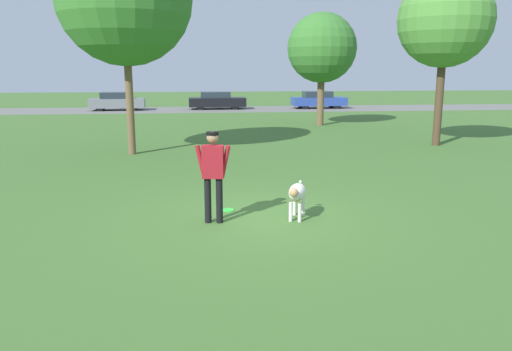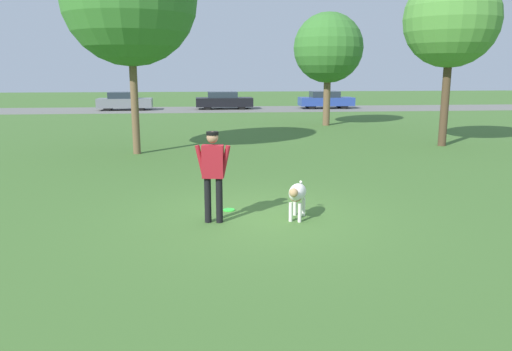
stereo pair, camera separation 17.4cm
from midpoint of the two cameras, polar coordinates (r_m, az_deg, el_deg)
ground_plane at (r=10.02m, az=0.47°, el=-4.78°), size 120.00×120.00×0.00m
far_road_strip at (r=37.83m, az=-4.22°, el=7.54°), size 120.00×6.00×0.01m
person at (r=9.47m, az=-4.41°, el=0.75°), size 0.68×0.28×1.77m
dog at (r=9.81m, az=5.23°, el=-2.11°), size 0.56×1.04×0.71m
frisbee at (r=10.52m, az=-2.64°, el=-3.94°), size 0.25×0.25×0.02m
tree_far_right at (r=26.94m, az=8.45°, el=14.21°), size 3.60×3.60×5.83m
tree_near_right at (r=20.70m, az=21.66°, el=16.18°), size 3.52×3.52×6.49m
parked_car_grey at (r=38.15m, az=-14.66°, el=8.20°), size 3.98×1.81×1.33m
parked_car_black at (r=38.12m, az=-3.56°, el=8.55°), size 4.26×1.85×1.31m
parked_car_blue at (r=39.06m, az=8.10°, el=8.55°), size 4.11×1.70×1.32m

